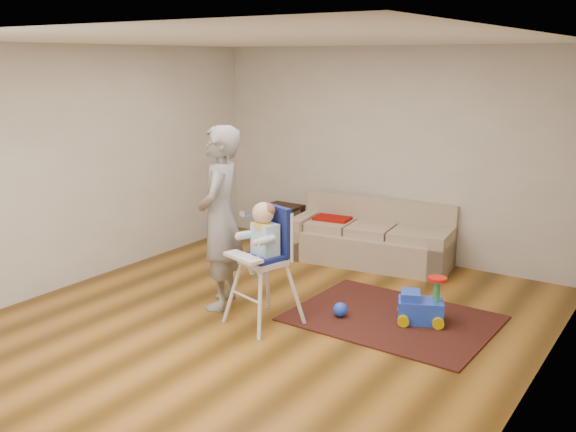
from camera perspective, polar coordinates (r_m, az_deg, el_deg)
The scene contains 9 objects.
ground at distance 6.45m, azimuth -2.00°, elevation -9.37°, with size 5.50×5.50×0.00m, color #4D300C.
room_envelope at distance 6.40m, azimuth 0.63°, elevation 7.86°, with size 5.04×5.52×2.72m.
sofa at distance 8.19m, azimuth 7.42°, elevation -1.50°, with size 2.10×1.07×0.78m.
side_table at distance 9.14m, azimuth -0.60°, elevation -0.64°, with size 0.51×0.51×0.51m, color black, non-canonical shape.
area_rug at distance 6.59m, azimuth 9.26°, elevation -8.96°, with size 1.93×1.45×0.02m, color black.
ride_on_toy at distance 6.45m, azimuth 11.75°, elevation -7.24°, with size 0.43×0.31×0.48m, color blue, non-canonical shape.
toy_ball at distance 6.53m, azimuth 4.67°, elevation -8.29°, with size 0.15×0.15×0.15m, color blue.
high_chair at distance 6.21m, azimuth -2.17°, elevation -4.45°, with size 0.71×0.71×1.23m.
adult at distance 6.61m, azimuth -6.08°, elevation -0.19°, with size 0.69×0.45×1.90m, color gray.
Camera 1 is at (3.47, -4.81, 2.54)m, focal length 40.00 mm.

